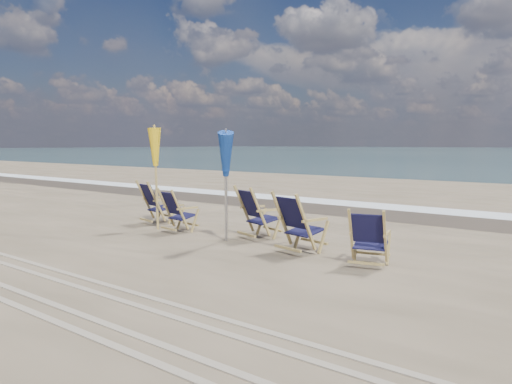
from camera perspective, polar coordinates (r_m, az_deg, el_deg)
surf_foam at (r=16.04m, az=13.64°, el=-1.52°), size 200.00×1.40×0.01m
wet_sand_strip at (r=14.70m, az=11.19°, el=-2.11°), size 200.00×2.60×0.00m
tire_tracks at (r=7.68m, az=-24.15°, el=-9.54°), size 80.00×1.30×0.01m
beach_chair_0 at (r=12.01m, az=-11.32°, el=-1.29°), size 0.83×0.90×1.06m
beach_chair_1 at (r=10.78m, az=-8.69°, el=-2.25°), size 0.72×0.79×0.97m
beach_chair_2 at (r=9.88m, az=0.48°, el=-2.56°), size 0.91×0.97×1.09m
beach_chair_3 at (r=8.59m, az=5.70°, el=-3.79°), size 0.86×0.93×1.10m
beach_chair_4 at (r=7.96m, az=14.54°, el=-5.26°), size 0.76×0.81×0.94m
umbrella_yellow at (r=11.45m, az=-11.39°, el=4.43°), size 0.30×0.30×2.27m
umbrella_blue at (r=9.53m, az=-3.48°, el=4.23°), size 0.30×0.30×2.25m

